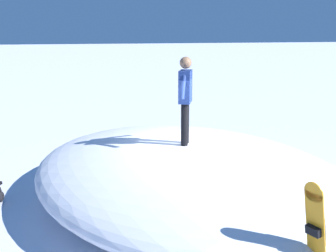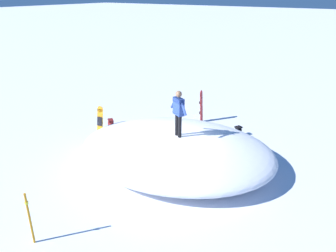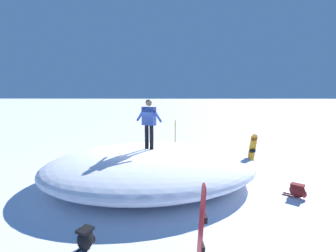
% 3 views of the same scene
% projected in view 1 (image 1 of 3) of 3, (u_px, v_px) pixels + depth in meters
% --- Properties ---
extents(ground, '(240.00, 240.00, 0.00)m').
position_uv_depth(ground, '(211.00, 198.00, 8.56)').
color(ground, white).
extents(snow_mound, '(8.62, 7.39, 1.19)m').
position_uv_depth(snow_mound, '(187.00, 173.00, 8.30)').
color(snow_mound, white).
rests_on(snow_mound, ground).
extents(snowboarder_standing, '(0.98, 0.55, 1.75)m').
position_uv_depth(snowboarder_standing, '(185.00, 94.00, 8.01)').
color(snowboarder_standing, black).
rests_on(snowboarder_standing, snow_mound).
extents(snowboard_primary_upright, '(0.34, 0.39, 1.70)m').
position_uv_depth(snowboard_primary_upright, '(316.00, 243.00, 4.96)').
color(snowboard_primary_upright, orange).
rests_on(snowboard_primary_upright, ground).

